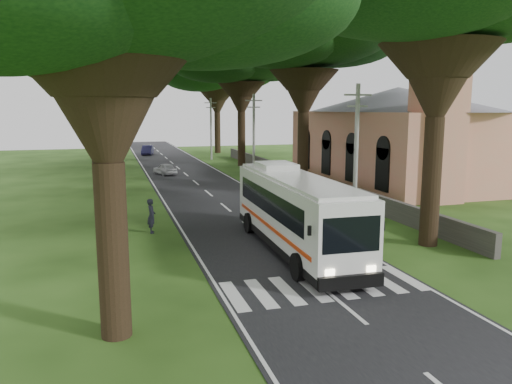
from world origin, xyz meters
TOP-DOWN VIEW (x-y plane):
  - ground at (0.00, 0.00)m, footprint 140.00×140.00m
  - road at (0.00, 25.00)m, footprint 8.00×120.00m
  - crosswalk at (0.00, -2.00)m, footprint 8.00×3.00m
  - property_wall at (9.00, 24.00)m, footprint 0.35×50.00m
  - church at (17.86, 21.55)m, footprint 14.00×24.00m
  - pole_near at (5.50, 6.00)m, footprint 1.60×0.24m
  - pole_mid at (5.50, 26.00)m, footprint 1.60×0.24m
  - pole_far at (5.50, 46.00)m, footprint 1.60×0.24m
  - tree_l_mida at (-8.00, 12.00)m, footprint 14.38×14.38m
  - tree_l_midb at (-7.50, 30.00)m, footprint 12.61×12.61m
  - tree_l_far at (-8.50, 48.00)m, footprint 16.01×16.01m
  - tree_r_mida at (8.00, 20.00)m, footprint 15.07×15.07m
  - tree_r_midb at (7.50, 38.00)m, footprint 15.70×15.70m
  - tree_r_far at (8.50, 56.00)m, footprint 15.54×15.54m
  - coach_bus at (0.80, 3.01)m, footprint 3.12×12.20m
  - distant_car_a at (-2.07, 32.32)m, footprint 2.42×3.70m
  - distant_car_b at (-2.05, 55.57)m, footprint 2.14×4.25m
  - pedestrian at (-5.42, 8.36)m, footprint 0.47×0.70m

SIDE VIEW (x-z plane):
  - ground at x=0.00m, z-range 0.00..0.00m
  - crosswalk at x=0.00m, z-range -0.01..0.01m
  - road at x=0.00m, z-range -0.01..0.03m
  - property_wall at x=9.00m, z-range 0.00..1.20m
  - distant_car_a at x=-2.07m, z-range 0.03..1.20m
  - distant_car_b at x=-2.05m, z-range 0.03..1.37m
  - pedestrian at x=-5.42m, z-range 0.00..1.88m
  - coach_bus at x=0.80m, z-range 0.14..3.71m
  - pole_near at x=5.50m, z-range 0.18..8.18m
  - pole_mid at x=5.50m, z-range 0.18..8.18m
  - pole_far at x=5.50m, z-range 0.18..8.18m
  - church at x=17.86m, z-range -0.89..10.71m
  - tree_l_mida at x=-8.00m, z-range 4.23..19.04m
  - tree_l_midb at x=-7.50m, z-range 4.55..19.44m
  - tree_r_far at x=8.50m, z-range 4.50..20.30m
  - tree_r_midb at x=7.50m, z-range 4.67..20.90m
  - tree_l_far at x=-8.50m, z-range 4.71..21.11m
  - tree_r_mida at x=8.00m, z-range 4.80..21.06m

